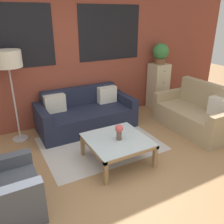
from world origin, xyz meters
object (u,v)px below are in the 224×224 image
Objects in this scene: armchair_corner at (0,195)px; coffee_table at (117,142)px; settee_vintage at (196,115)px; floor_lamp at (8,62)px; flower_vase at (119,131)px; couch_dark at (86,114)px; drawer_cabinet at (158,86)px; potted_plant at (161,53)px.

armchair_corner reaches higher than coffee_table.
settee_vintage is 3.59m from floor_lamp.
settee_vintage is 1.96m from flower_vase.
couch_dark reaches higher than coffee_table.
floor_lamp reaches higher than coffee_table.
flower_vase is at bearing -50.31° from floor_lamp.
drawer_cabinet is (3.29, 0.11, -0.90)m from floor_lamp.
potted_plant is at bearing 85.56° from settee_vintage.
potted_plant reaches higher than flower_vase.
armchair_corner is at bearing -171.44° from settee_vintage.
drawer_cabinet is 2.30× the size of potted_plant.
settee_vintage reaches higher than armchair_corner.
settee_vintage is 1.45× the size of drawer_cabinet.
settee_vintage is 6.34× the size of flower_vase.
settee_vintage is at bearing 8.56° from armchair_corner.
settee_vintage is 3.69m from armchair_corner.
coffee_table is 1.92× the size of potted_plant.
drawer_cabinet is at bearing 26.76° from armchair_corner.
drawer_cabinet is at bearing 1.86° from floor_lamp.
settee_vintage is 1.37m from drawer_cabinet.
floor_lamp is at bearing 158.76° from settee_vintage.
coffee_table is 0.21m from flower_vase.
couch_dark is at bearing -173.71° from drawer_cabinet.
floor_lamp is (0.47, 1.79, 1.16)m from armchair_corner.
flower_vase is (0.01, -0.03, 0.20)m from coffee_table.
coffee_table is at bearing -172.72° from settee_vintage.
flower_vase is at bearing -141.46° from drawer_cabinet.
coffee_table is at bearing -91.83° from couch_dark.
floor_lamp is 3.46× the size of potted_plant.
coffee_table is at bearing -142.13° from potted_plant.
armchair_corner is (-1.75, -1.67, -0.00)m from couch_dark.
drawer_cabinet reaches higher than flower_vase.
couch_dark is 7.70× the size of flower_vase.
coffee_table is at bearing 10.01° from armchair_corner.
armchair_corner is 0.93× the size of coffee_table.
drawer_cabinet is (2.00, 0.22, 0.26)m from couch_dark.
drawer_cabinet is (2.05, 1.59, 0.20)m from coffee_table.
settee_vintage reaches higher than flower_vase.
flower_vase is (-2.03, -1.62, 0.00)m from drawer_cabinet.
flower_vase reaches higher than coffee_table.
couch_dark reaches higher than flower_vase.
coffee_table is at bearing -142.13° from drawer_cabinet.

